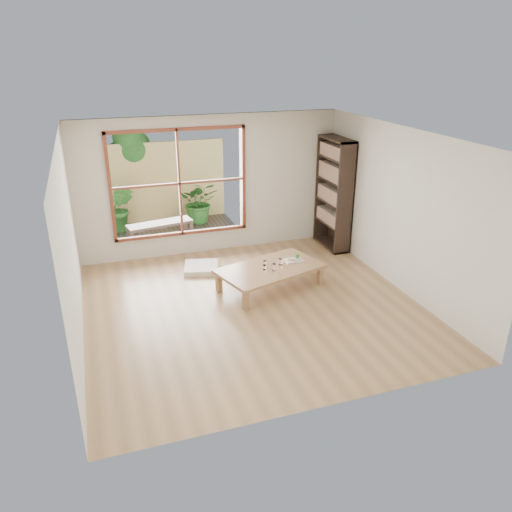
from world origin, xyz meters
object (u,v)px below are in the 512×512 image
Objects in this scene: garden_bench at (160,225)px; bookshelf at (334,194)px; food_tray at (295,259)px; low_table at (270,270)px.

bookshelf is at bearing -31.57° from garden_bench.
bookshelf is 1.96m from food_tray.
low_table is at bearing -163.46° from food_tray.
low_table is 2.42m from bookshelf.
garden_bench is at bearing 158.97° from bookshelf.
bookshelf is at bearing 44.61° from food_tray.
garden_bench is (-1.41, 2.64, 0.05)m from low_table.
bookshelf is (1.82, 1.40, 0.75)m from low_table.
low_table is at bearing -72.46° from garden_bench.
bookshelf is 6.87× the size of food_tray.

